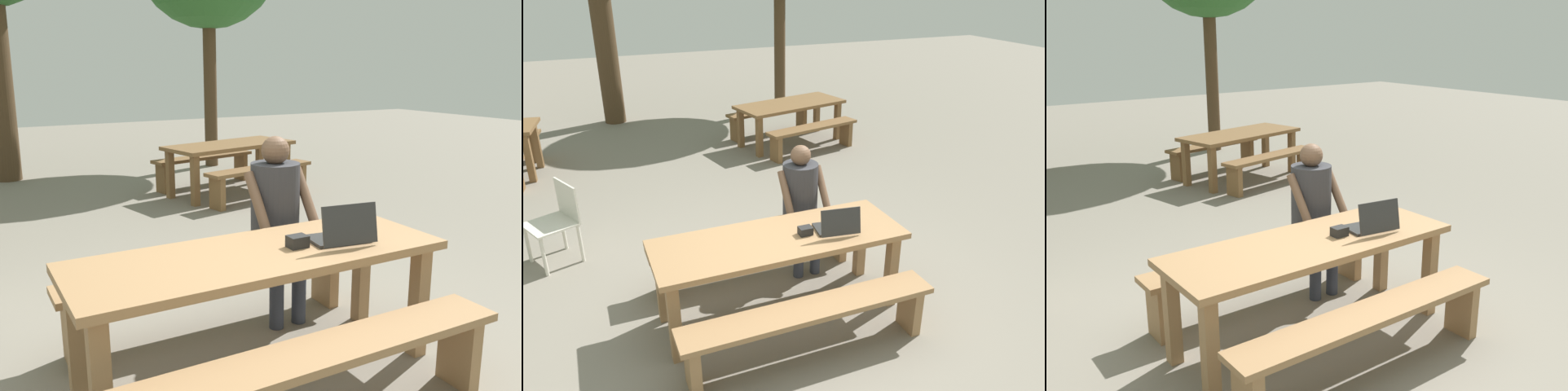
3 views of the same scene
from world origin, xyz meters
TOP-DOWN VIEW (x-y plane):
  - ground_plane at (0.00, 0.00)m, footprint 30.00×30.00m
  - picnic_table_front at (0.00, 0.00)m, footprint 2.13×0.75m
  - bench_near at (0.00, -0.64)m, footprint 2.05×0.30m
  - bench_far at (0.00, 0.64)m, footprint 2.05×0.30m
  - laptop at (0.49, -0.11)m, footprint 0.38×0.33m
  - small_pouch at (0.22, -0.04)m, footprint 0.11×0.09m
  - person_seated at (0.48, 0.61)m, footprint 0.45×0.43m
  - plastic_chair at (-1.75, 1.70)m, footprint 0.58×0.58m
  - picnic_table_mid at (1.96, 4.35)m, footprint 1.94×1.15m
  - bench_mid_south at (2.09, 3.73)m, footprint 1.66×0.64m
  - bench_mid_north at (1.82, 4.97)m, footprint 1.66×0.64m

SIDE VIEW (x-z plane):
  - ground_plane at x=0.00m, z-range 0.00..0.00m
  - bench_mid_south at x=2.09m, z-range 0.11..0.57m
  - bench_mid_north at x=1.82m, z-range 0.11..0.57m
  - bench_near at x=0.00m, z-range 0.13..0.59m
  - bench_far at x=0.00m, z-range 0.13..0.59m
  - plastic_chair at x=-1.75m, z-range 0.04..0.87m
  - picnic_table_mid at x=1.96m, z-range 0.25..0.95m
  - picnic_table_front at x=0.00m, z-range 0.27..1.02m
  - person_seated at x=0.48m, z-range 0.12..1.42m
  - small_pouch at x=0.22m, z-range 0.75..0.82m
  - laptop at x=0.49m, z-range 0.69..0.94m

